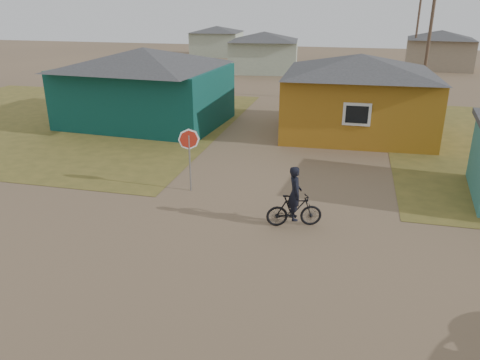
# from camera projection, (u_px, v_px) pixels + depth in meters

# --- Properties ---
(ground) EXTENTS (120.00, 120.00, 0.00)m
(ground) POSITION_uv_depth(u_px,v_px,m) (242.00, 275.00, 11.43)
(ground) COLOR #7A6046
(grass_nw) EXTENTS (20.00, 18.00, 0.00)m
(grass_nw) POSITION_uv_depth(u_px,v_px,m) (54.00, 119.00, 26.28)
(grass_nw) COLOR olive
(grass_nw) RESTS_ON ground
(house_teal) EXTENTS (8.93, 7.08, 4.00)m
(house_teal) POSITION_uv_depth(u_px,v_px,m) (145.00, 85.00, 24.79)
(house_teal) COLOR #0A3B36
(house_teal) RESTS_ON ground
(house_yellow) EXTENTS (7.72, 6.76, 3.90)m
(house_yellow) POSITION_uv_depth(u_px,v_px,m) (358.00, 94.00, 22.85)
(house_yellow) COLOR #9D6718
(house_yellow) RESTS_ON ground
(house_pale_west) EXTENTS (7.04, 6.15, 3.60)m
(house_pale_west) POSITION_uv_depth(u_px,v_px,m) (264.00, 51.00, 42.90)
(house_pale_west) COLOR #A2AF96
(house_pale_west) RESTS_ON ground
(house_beige_east) EXTENTS (6.95, 6.05, 3.60)m
(house_beige_east) POSITION_uv_depth(u_px,v_px,m) (440.00, 49.00, 44.83)
(house_beige_east) COLOR gray
(house_beige_east) RESTS_ON ground
(house_pale_north) EXTENTS (6.28, 5.81, 3.40)m
(house_pale_north) POSITION_uv_depth(u_px,v_px,m) (217.00, 40.00, 55.56)
(house_pale_north) COLOR #A2AF96
(house_pale_north) RESTS_ON ground
(utility_pole_near) EXTENTS (1.40, 0.20, 8.00)m
(utility_pole_near) POSITION_uv_depth(u_px,v_px,m) (429.00, 37.00, 28.46)
(utility_pole_near) COLOR brown
(utility_pole_near) RESTS_ON ground
(utility_pole_far) EXTENTS (1.40, 0.20, 8.00)m
(utility_pole_far) POSITION_uv_depth(u_px,v_px,m) (418.00, 25.00, 42.75)
(utility_pole_far) COLOR brown
(utility_pole_far) RESTS_ON ground
(stop_sign) EXTENTS (0.73, 0.07, 2.24)m
(stop_sign) POSITION_uv_depth(u_px,v_px,m) (189.00, 145.00, 15.91)
(stop_sign) COLOR gray
(stop_sign) RESTS_ON ground
(cyclist) EXTENTS (1.71, 0.91, 1.86)m
(cyclist) POSITION_uv_depth(u_px,v_px,m) (294.00, 205.00, 13.69)
(cyclist) COLOR black
(cyclist) RESTS_ON ground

